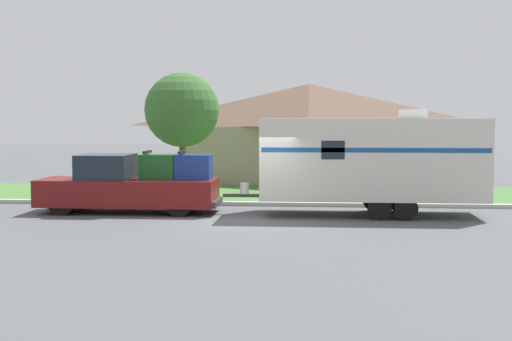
# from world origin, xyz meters

# --- Properties ---
(ground_plane) EXTENTS (120.00, 120.00, 0.00)m
(ground_plane) POSITION_xyz_m (0.00, 0.00, 0.00)
(ground_plane) COLOR #515456
(curb_strip) EXTENTS (80.00, 0.30, 0.14)m
(curb_strip) POSITION_xyz_m (0.00, 3.75, 0.07)
(curb_strip) COLOR #ADADA8
(curb_strip) RESTS_ON ground_plane
(lawn_strip) EXTENTS (80.00, 7.00, 0.03)m
(lawn_strip) POSITION_xyz_m (0.00, 7.40, 0.01)
(lawn_strip) COLOR #477538
(lawn_strip) RESTS_ON ground_plane
(house_across_street) EXTENTS (12.66, 6.51, 4.71)m
(house_across_street) POSITION_xyz_m (1.53, 14.03, 2.45)
(house_across_street) COLOR gray
(house_across_street) RESTS_ON ground_plane
(pickup_truck) EXTENTS (5.85, 1.97, 2.02)m
(pickup_truck) POSITION_xyz_m (-4.17, 1.66, 0.88)
(pickup_truck) COLOR black
(pickup_truck) RESTS_ON ground_plane
(travel_trailer) EXTENTS (8.20, 2.43, 3.35)m
(travel_trailer) POSITION_xyz_m (3.63, 1.66, 1.79)
(travel_trailer) COLOR black
(travel_trailer) RESTS_ON ground_plane
(mailbox) EXTENTS (0.48, 0.20, 1.40)m
(mailbox) POSITION_xyz_m (-5.15, 4.69, 1.07)
(mailbox) COLOR brown
(mailbox) RESTS_ON ground_plane
(tree_in_yard) EXTENTS (2.95, 2.95, 4.86)m
(tree_in_yard) POSITION_xyz_m (-3.43, 6.95, 3.38)
(tree_in_yard) COLOR brown
(tree_in_yard) RESTS_ON ground_plane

